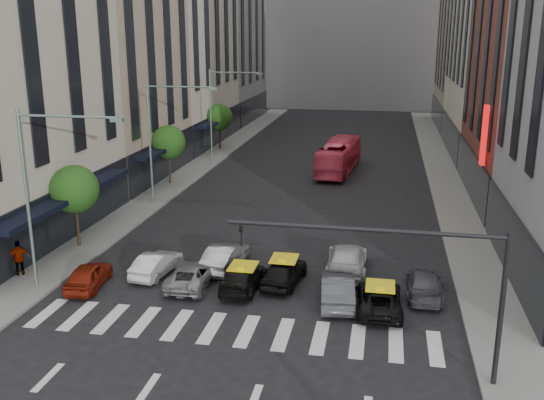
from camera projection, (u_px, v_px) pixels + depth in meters
The scene contains 27 objects.
ground at pixel (225, 347), 25.19m from camera, with size 160.00×160.00×0.00m, color black.
sidewalk_left at pixel (188, 173), 55.63m from camera, with size 3.00×96.00×0.15m, color slate.
sidewalk_right at pixel (447, 185), 51.51m from camera, with size 3.00×96.00×0.15m, color slate.
building_left_b at pixel (114, 40), 51.52m from camera, with size 8.00×16.00×24.00m, color tan.
building_left_d at pixel (226, 14), 85.74m from camera, with size 8.00×18.00×30.00m, color gray.
building_right_b at pixel (542, 27), 44.22m from camera, with size 8.00×18.00×26.00m, color brown.
building_right_d at pixel (475, 21), 79.92m from camera, with size 8.00×18.00×28.00m, color tan.
tree_near at pixel (74, 189), 35.79m from camera, with size 2.88×2.88×4.95m.
tree_mid at pixel (168, 142), 50.94m from camera, with size 2.88×2.88×4.95m.
tree_far at pixel (219, 117), 66.08m from camera, with size 2.88×2.88×4.95m.
streetlamp_near at pixel (42, 177), 29.19m from camera, with size 5.38×0.25×9.00m.
streetlamp_mid at pixel (161, 127), 44.34m from camera, with size 5.38×0.25×9.00m.
streetlamp_far at pixel (220, 103), 59.48m from camera, with size 5.38×0.25×9.00m.
traffic_signal at pixel (423, 268), 21.67m from camera, with size 10.10×0.20×6.00m.
liberty_sign at pixel (484, 135), 40.26m from camera, with size 0.30×0.70×4.00m.
car_red at pixel (89, 275), 30.89m from camera, with size 1.53×3.81×1.30m, color maroon.
car_white_front at pixel (156, 264), 32.48m from camera, with size 1.33×3.82×1.26m, color silver.
car_silver at pixel (192, 274), 31.12m from camera, with size 2.02×4.38×1.22m, color gray.
taxi_left at pixel (243, 278), 30.68m from camera, with size 1.72×4.24×1.23m, color black.
taxi_center at pixel (284, 272), 31.25m from camera, with size 1.65×4.09×1.39m, color black.
car_grey_mid at pixel (337, 288), 29.15m from camera, with size 1.55×4.45×1.47m, color #414349.
taxi_right at pixel (380, 298), 28.34m from camera, with size 2.01×4.36×1.21m, color black.
car_grey_curb at pixel (424, 284), 29.91m from camera, with size 1.75×4.31×1.25m, color #42434A.
car_row2_left at pixel (225, 257), 33.31m from camera, with size 1.51×4.32×1.42m, color #AEAFB4.
car_row2_right at pixel (347, 259), 32.82m from camera, with size 2.10×5.18×1.50m, color #BCBCBC.
bus at pixel (339, 156), 56.10m from camera, with size 2.50×10.69×2.98m, color #F44767.
pedestrian_far at pixel (19, 258), 32.00m from camera, with size 1.11×0.46×1.89m, color gray.
Camera 1 is at (6.13, -21.87, 12.65)m, focal length 40.00 mm.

